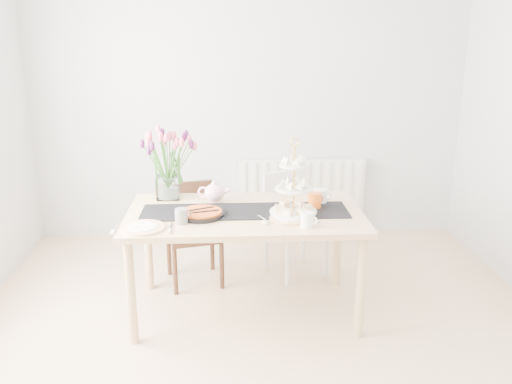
{
  "coord_description": "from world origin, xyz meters",
  "views": [
    {
      "loc": [
        -0.18,
        -2.76,
        1.95
      ],
      "look_at": [
        -0.01,
        0.67,
        0.9
      ],
      "focal_mm": 38.0,
      "sensor_mm": 36.0,
      "label": 1
    }
  ],
  "objects_px": {
    "radiator": "(301,190)",
    "tart_tin": "(201,214)",
    "chair_brown": "(192,225)",
    "mug_white": "(307,220)",
    "chair_white": "(292,215)",
    "mug_grey": "(181,216)",
    "plate_left": "(143,228)",
    "teapot": "(214,193)",
    "mug_orange": "(314,201)",
    "dining_table": "(245,222)",
    "tulip_vase": "(167,154)",
    "cake_stand": "(294,195)",
    "plate_right": "(288,219)",
    "cream_jug": "(320,196)"
  },
  "relations": [
    {
      "from": "cream_jug",
      "to": "plate_right",
      "type": "distance_m",
      "value": 0.43
    },
    {
      "from": "cake_stand",
      "to": "teapot",
      "type": "height_order",
      "value": "cake_stand"
    },
    {
      "from": "mug_white",
      "to": "plate_left",
      "type": "xyz_separation_m",
      "value": [
        -1.03,
        0.02,
        -0.04
      ]
    },
    {
      "from": "cake_stand",
      "to": "mug_grey",
      "type": "bearing_deg",
      "value": -168.76
    },
    {
      "from": "chair_brown",
      "to": "cake_stand",
      "type": "relative_size",
      "value": 1.68
    },
    {
      "from": "dining_table",
      "to": "tulip_vase",
      "type": "height_order",
      "value": "tulip_vase"
    },
    {
      "from": "radiator",
      "to": "cake_stand",
      "type": "xyz_separation_m",
      "value": [
        -0.26,
        -1.53,
        0.43
      ]
    },
    {
      "from": "mug_grey",
      "to": "cake_stand",
      "type": "bearing_deg",
      "value": -24.2
    },
    {
      "from": "teapot",
      "to": "plate_right",
      "type": "relative_size",
      "value": 0.94
    },
    {
      "from": "tulip_vase",
      "to": "cream_jug",
      "type": "height_order",
      "value": "tulip_vase"
    },
    {
      "from": "tart_tin",
      "to": "mug_orange",
      "type": "xyz_separation_m",
      "value": [
        0.77,
        0.13,
        0.04
      ]
    },
    {
      "from": "chair_white",
      "to": "mug_orange",
      "type": "bearing_deg",
      "value": -106.35
    },
    {
      "from": "mug_grey",
      "to": "mug_white",
      "type": "xyz_separation_m",
      "value": [
        0.79,
        -0.1,
        -0.0
      ]
    },
    {
      "from": "mug_white",
      "to": "plate_right",
      "type": "bearing_deg",
      "value": 159.66
    },
    {
      "from": "mug_orange",
      "to": "dining_table",
      "type": "bearing_deg",
      "value": 152.24
    },
    {
      "from": "dining_table",
      "to": "tulip_vase",
      "type": "distance_m",
      "value": 0.76
    },
    {
      "from": "mug_white",
      "to": "mug_orange",
      "type": "bearing_deg",
      "value": 106.54
    },
    {
      "from": "chair_white",
      "to": "tulip_vase",
      "type": "relative_size",
      "value": 1.35
    },
    {
      "from": "teapot",
      "to": "mug_white",
      "type": "distance_m",
      "value": 0.8
    },
    {
      "from": "teapot",
      "to": "chair_white",
      "type": "bearing_deg",
      "value": 48.14
    },
    {
      "from": "radiator",
      "to": "teapot",
      "type": "height_order",
      "value": "teapot"
    },
    {
      "from": "radiator",
      "to": "tulip_vase",
      "type": "bearing_deg",
      "value": -135.02
    },
    {
      "from": "tart_tin",
      "to": "plate_right",
      "type": "height_order",
      "value": "tart_tin"
    },
    {
      "from": "mug_orange",
      "to": "plate_right",
      "type": "relative_size",
      "value": 0.45
    },
    {
      "from": "chair_brown",
      "to": "mug_grey",
      "type": "height_order",
      "value": "mug_grey"
    },
    {
      "from": "mug_orange",
      "to": "chair_white",
      "type": "bearing_deg",
      "value": 63.4
    },
    {
      "from": "dining_table",
      "to": "plate_right",
      "type": "distance_m",
      "value": 0.33
    },
    {
      "from": "radiator",
      "to": "chair_brown",
      "type": "height_order",
      "value": "chair_brown"
    },
    {
      "from": "chair_white",
      "to": "plate_right",
      "type": "bearing_deg",
      "value": -122.0
    },
    {
      "from": "chair_white",
      "to": "teapot",
      "type": "xyz_separation_m",
      "value": [
        -0.61,
        -0.46,
        0.34
      ]
    },
    {
      "from": "tulip_vase",
      "to": "dining_table",
      "type": "bearing_deg",
      "value": -31.83
    },
    {
      "from": "radiator",
      "to": "tart_tin",
      "type": "distance_m",
      "value": 1.81
    },
    {
      "from": "mug_grey",
      "to": "dining_table",
      "type": "bearing_deg",
      "value": -8.7
    },
    {
      "from": "cake_stand",
      "to": "plate_right",
      "type": "relative_size",
      "value": 1.91
    },
    {
      "from": "chair_brown",
      "to": "tart_tin",
      "type": "height_order",
      "value": "tart_tin"
    },
    {
      "from": "tart_tin",
      "to": "mug_grey",
      "type": "xyz_separation_m",
      "value": [
        -0.12,
        -0.13,
        0.03
      ]
    },
    {
      "from": "tulip_vase",
      "to": "mug_grey",
      "type": "xyz_separation_m",
      "value": [
        0.14,
        -0.55,
        -0.29
      ]
    },
    {
      "from": "radiator",
      "to": "tart_tin",
      "type": "bearing_deg",
      "value": -119.52
    },
    {
      "from": "plate_left",
      "to": "teapot",
      "type": "bearing_deg",
      "value": 49.87
    },
    {
      "from": "tulip_vase",
      "to": "plate_right",
      "type": "height_order",
      "value": "tulip_vase"
    },
    {
      "from": "plate_left",
      "to": "mug_white",
      "type": "bearing_deg",
      "value": -0.87
    },
    {
      "from": "cake_stand",
      "to": "cream_jug",
      "type": "xyz_separation_m",
      "value": [
        0.22,
        0.23,
        -0.08
      ]
    },
    {
      "from": "teapot",
      "to": "mug_white",
      "type": "xyz_separation_m",
      "value": [
        0.59,
        -0.53,
        -0.02
      ]
    },
    {
      "from": "radiator",
      "to": "mug_white",
      "type": "bearing_deg",
      "value": -96.55
    },
    {
      "from": "teapot",
      "to": "tulip_vase",
      "type": "bearing_deg",
      "value": 171.5
    },
    {
      "from": "chair_brown",
      "to": "cake_stand",
      "type": "xyz_separation_m",
      "value": [
        0.73,
        -0.62,
        0.43
      ]
    },
    {
      "from": "teapot",
      "to": "mug_orange",
      "type": "bearing_deg",
      "value": -2.75
    },
    {
      "from": "radiator",
      "to": "plate_left",
      "type": "bearing_deg",
      "value": -124.84
    },
    {
      "from": "mug_white",
      "to": "chair_white",
      "type": "bearing_deg",
      "value": 120.98
    },
    {
      "from": "plate_right",
      "to": "teapot",
      "type": "bearing_deg",
      "value": 141.01
    }
  ]
}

